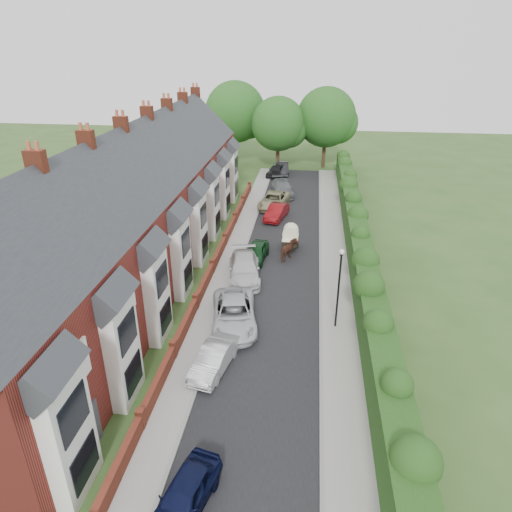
% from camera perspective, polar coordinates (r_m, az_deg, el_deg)
% --- Properties ---
extents(ground, '(140.00, 140.00, 0.00)m').
position_cam_1_polar(ground, '(24.80, 2.07, -13.56)').
color(ground, '#2D4C1E').
rests_on(ground, ground).
extents(road, '(6.00, 58.00, 0.02)m').
position_cam_1_polar(road, '(34.06, 2.91, -1.81)').
color(road, black).
rests_on(road, ground).
extents(pavement_hedge_side, '(2.20, 58.00, 0.12)m').
position_cam_1_polar(pavement_hedge_side, '(34.04, 9.82, -2.11)').
color(pavement_hedge_side, gray).
rests_on(pavement_hedge_side, ground).
extents(pavement_house_side, '(1.70, 58.00, 0.12)m').
position_cam_1_polar(pavement_house_side, '(34.48, -3.48, -1.38)').
color(pavement_house_side, gray).
rests_on(pavement_house_side, ground).
extents(kerb_hedge_side, '(0.18, 58.00, 0.13)m').
position_cam_1_polar(kerb_hedge_side, '(33.99, 8.05, -2.01)').
color(kerb_hedge_side, gray).
rests_on(kerb_hedge_side, ground).
extents(kerb_house_side, '(0.18, 58.00, 0.13)m').
position_cam_1_polar(kerb_house_side, '(34.35, -2.16, -1.45)').
color(kerb_house_side, gray).
rests_on(kerb_house_side, ground).
extents(hedge, '(2.10, 58.00, 2.85)m').
position_cam_1_polar(hedge, '(33.53, 13.08, 0.08)').
color(hedge, '#153510').
rests_on(hedge, ground).
extents(terrace_row, '(9.05, 40.50, 11.50)m').
position_cam_1_polar(terrace_row, '(33.60, -15.04, 5.23)').
color(terrace_row, maroon).
rests_on(terrace_row, ground).
extents(garden_wall_row, '(0.35, 40.35, 1.10)m').
position_cam_1_polar(garden_wall_row, '(33.61, -5.47, -1.44)').
color(garden_wall_row, maroon).
rests_on(garden_wall_row, ground).
extents(lamppost, '(0.32, 0.32, 5.16)m').
position_cam_1_polar(lamppost, '(26.34, 10.38, -2.85)').
color(lamppost, black).
rests_on(lamppost, ground).
extents(tree_far_left, '(7.14, 6.80, 9.29)m').
position_cam_1_polar(tree_far_left, '(60.24, 3.14, 16.00)').
color(tree_far_left, '#332316').
rests_on(tree_far_left, ground).
extents(tree_far_right, '(7.98, 7.60, 10.31)m').
position_cam_1_polar(tree_far_right, '(62.01, 9.11, 16.57)').
color(tree_far_right, '#332316').
rests_on(tree_far_right, ground).
extents(tree_far_back, '(8.40, 8.00, 10.82)m').
position_cam_1_polar(tree_far_back, '(63.73, -2.21, 17.37)').
color(tree_far_back, '#332316').
rests_on(tree_far_back, ground).
extents(car_navy, '(2.43, 4.15, 1.33)m').
position_cam_1_polar(car_navy, '(18.85, -8.92, -27.47)').
color(car_navy, black).
rests_on(car_navy, ground).
extents(car_silver_a, '(2.18, 4.19, 1.31)m').
position_cam_1_polar(car_silver_a, '(24.30, -5.27, -12.65)').
color(car_silver_a, '#B2B3B7').
rests_on(car_silver_a, ground).
extents(car_silver_b, '(3.56, 5.96, 1.55)m').
position_cam_1_polar(car_silver_b, '(27.49, -2.76, -7.23)').
color(car_silver_b, silver).
rests_on(car_silver_b, ground).
extents(car_white, '(3.03, 5.63, 1.55)m').
position_cam_1_polar(car_white, '(32.61, -1.49, -1.59)').
color(car_white, silver).
rests_on(car_white, ground).
extents(car_green, '(1.97, 4.02, 1.32)m').
position_cam_1_polar(car_green, '(35.37, 0.00, 0.48)').
color(car_green, '#113919').
rests_on(car_green, ground).
extents(car_red, '(2.31, 4.41, 1.38)m').
position_cam_1_polar(car_red, '(43.75, 2.59, 5.52)').
color(car_red, maroon).
rests_on(car_red, ground).
extents(car_beige, '(3.27, 5.62, 1.47)m').
position_cam_1_polar(car_beige, '(46.87, 2.25, 6.97)').
color(car_beige, tan).
rests_on(car_beige, ground).
extents(car_grey, '(3.04, 5.56, 1.53)m').
position_cam_1_polar(car_grey, '(50.92, 3.31, 8.50)').
color(car_grey, slate).
rests_on(car_grey, ground).
extents(car_black, '(2.81, 4.64, 1.48)m').
position_cam_1_polar(car_black, '(58.19, 2.61, 10.66)').
color(car_black, black).
rests_on(car_black, ground).
extents(horse, '(1.52, 2.11, 1.62)m').
position_cam_1_polar(horse, '(35.37, 4.13, 0.68)').
color(horse, '#4B281B').
rests_on(horse, ground).
extents(horse_cart, '(1.33, 2.94, 2.12)m').
position_cam_1_polar(horse_cart, '(37.10, 4.33, 2.57)').
color(horse_cart, black).
rests_on(horse_cart, ground).
extents(car_extra_far, '(2.01, 4.51, 1.44)m').
position_cam_1_polar(car_extra_far, '(59.28, 3.30, 10.91)').
color(car_extra_far, black).
rests_on(car_extra_far, ground).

